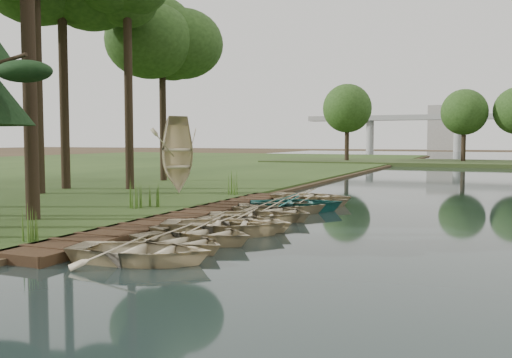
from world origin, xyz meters
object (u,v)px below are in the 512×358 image
at_px(rowboat_0, 141,248).
at_px(rowboat_1, 178,238).
at_px(stored_rowboat, 177,185).
at_px(rowboat_2, 202,230).
at_px(boardwalk, 189,217).

height_order(rowboat_0, rowboat_1, rowboat_0).
bearing_deg(rowboat_1, stored_rowboat, 46.74).
bearing_deg(rowboat_2, stored_rowboat, 46.01).
bearing_deg(stored_rowboat, boardwalk, -121.12).
relative_size(rowboat_0, rowboat_2, 1.04).
height_order(boardwalk, rowboat_0, rowboat_0).
xyz_separation_m(rowboat_1, stored_rowboat, (-6.74, 11.29, 0.33)).
bearing_deg(rowboat_0, stored_rowboat, 16.84).
xyz_separation_m(boardwalk, stored_rowboat, (-4.24, 6.33, 0.54)).
height_order(rowboat_0, stored_rowboat, stored_rowboat).
height_order(rowboat_1, stored_rowboat, stored_rowboat).
xyz_separation_m(rowboat_0, stored_rowboat, (-6.72, 12.93, 0.28)).
relative_size(boardwalk, rowboat_1, 5.36).
xyz_separation_m(rowboat_2, stored_rowboat, (-6.76, 10.02, 0.30)).
distance_m(rowboat_1, rowboat_2, 1.27).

